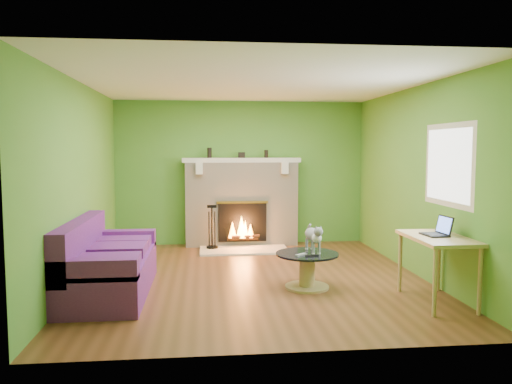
% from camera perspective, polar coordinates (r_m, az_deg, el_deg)
% --- Properties ---
extents(floor, '(5.00, 5.00, 0.00)m').
position_cam_1_polar(floor, '(6.85, -0.17, -9.78)').
color(floor, '#5B321A').
rests_on(floor, ground).
extents(ceiling, '(5.00, 5.00, 0.00)m').
position_cam_1_polar(ceiling, '(6.67, -0.18, 12.34)').
color(ceiling, white).
rests_on(ceiling, wall_back).
extents(wall_back, '(5.00, 0.00, 5.00)m').
position_cam_1_polar(wall_back, '(9.12, -1.75, 2.19)').
color(wall_back, '#4B8B2D').
rests_on(wall_back, floor).
extents(wall_front, '(5.00, 0.00, 5.00)m').
position_cam_1_polar(wall_front, '(4.16, 3.29, -1.17)').
color(wall_front, '#4B8B2D').
rests_on(wall_front, floor).
extents(wall_left, '(0.00, 5.00, 5.00)m').
position_cam_1_polar(wall_left, '(6.79, -19.43, 0.94)').
color(wall_left, '#4B8B2D').
rests_on(wall_left, floor).
extents(wall_right, '(0.00, 5.00, 5.00)m').
position_cam_1_polar(wall_right, '(7.22, 17.90, 1.21)').
color(wall_right, '#4B8B2D').
rests_on(wall_right, floor).
extents(window_frame, '(0.00, 1.20, 1.20)m').
position_cam_1_polar(window_frame, '(6.39, 21.14, 2.90)').
color(window_frame, silver).
rests_on(window_frame, wall_right).
extents(window_pane, '(0.00, 1.06, 1.06)m').
position_cam_1_polar(window_pane, '(6.39, 21.08, 2.90)').
color(window_pane, white).
rests_on(window_pane, wall_right).
extents(fireplace, '(2.10, 0.46, 1.58)m').
position_cam_1_polar(fireplace, '(8.98, -1.66, -1.23)').
color(fireplace, beige).
rests_on(fireplace, floor).
extents(hearth, '(1.50, 0.75, 0.03)m').
position_cam_1_polar(hearth, '(8.59, -1.39, -6.63)').
color(hearth, beige).
rests_on(hearth, floor).
extents(mantel, '(2.10, 0.28, 0.08)m').
position_cam_1_polar(mantel, '(8.91, -1.66, 3.67)').
color(mantel, beige).
rests_on(mantel, fireplace).
extents(sofa, '(0.90, 2.00, 0.90)m').
position_cam_1_polar(sofa, '(6.33, -16.82, -8.01)').
color(sofa, '#551B69').
rests_on(sofa, floor).
extents(coffee_table, '(0.79, 0.79, 0.44)m').
position_cam_1_polar(coffee_table, '(6.34, 5.86, -8.62)').
color(coffee_table, tan).
rests_on(coffee_table, floor).
extents(desk, '(0.60, 1.03, 0.76)m').
position_cam_1_polar(desk, '(6.01, 20.07, -5.65)').
color(desk, tan).
rests_on(desk, floor).
extents(cat, '(0.26, 0.60, 0.37)m').
position_cam_1_polar(cat, '(6.33, 6.50, -5.22)').
color(cat, slate).
rests_on(cat, coffee_table).
extents(remote_silver, '(0.16, 0.14, 0.02)m').
position_cam_1_polar(remote_silver, '(6.16, 5.18, -7.13)').
color(remote_silver, '#969698').
rests_on(remote_silver, coffee_table).
extents(remote_black, '(0.16, 0.06, 0.02)m').
position_cam_1_polar(remote_black, '(6.13, 6.40, -7.22)').
color(remote_black, black).
rests_on(remote_black, coffee_table).
extents(laptop, '(0.29, 0.32, 0.23)m').
position_cam_1_polar(laptop, '(6.01, 19.75, -3.65)').
color(laptop, black).
rests_on(laptop, desk).
extents(fire_tools, '(0.20, 0.20, 0.75)m').
position_cam_1_polar(fire_tools, '(8.64, -5.05, -3.94)').
color(fire_tools, black).
rests_on(fire_tools, hearth).
extents(mantel_vase_left, '(0.08, 0.08, 0.18)m').
position_cam_1_polar(mantel_vase_left, '(8.91, -5.34, 4.48)').
color(mantel_vase_left, black).
rests_on(mantel_vase_left, mantel).
extents(mantel_vase_right, '(0.07, 0.07, 0.14)m').
position_cam_1_polar(mantel_vase_right, '(8.98, 1.17, 4.38)').
color(mantel_vase_right, black).
rests_on(mantel_vase_right, mantel).
extents(mantel_box, '(0.12, 0.08, 0.10)m').
position_cam_1_polar(mantel_box, '(8.94, -1.66, 4.25)').
color(mantel_box, black).
rests_on(mantel_box, mantel).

